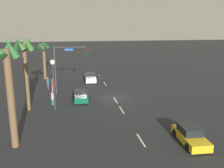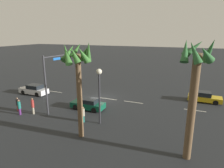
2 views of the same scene
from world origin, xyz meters
name	(u,v)px [view 1 (image 1 of 2)]	position (x,y,z in m)	size (l,w,h in m)	color
ground_plane	(114,98)	(0.00, 0.00, 0.00)	(220.00, 220.00, 0.00)	#232628
lane_stripe_1	(141,140)	(-12.42, 0.00, 0.01)	(2.46, 0.14, 0.01)	silver
lane_stripe_2	(122,110)	(-4.74, 0.00, 0.01)	(2.59, 0.14, 0.01)	silver
lane_stripe_3	(116,100)	(-1.10, 0.00, 0.01)	(2.52, 0.14, 0.01)	silver
lane_stripe_4	(105,84)	(8.05, 0.00, 0.01)	(2.36, 0.14, 0.01)	silver
lane_stripe_5	(101,77)	(13.40, 0.00, 0.01)	(2.01, 0.14, 0.01)	silver
lane_stripe_6	(100,76)	(14.21, 0.00, 0.01)	(2.49, 0.14, 0.01)	silver
car_0	(81,96)	(-0.28, 4.37, 0.62)	(4.13, 1.84, 1.34)	#0F5138
car_1	(190,135)	(-13.53, -3.84, 0.63)	(4.28, 1.95, 1.37)	gold
car_2	(90,77)	(10.24, 2.16, 0.68)	(4.51, 1.92, 1.49)	silver
traffic_signal	(66,62)	(3.00, 6.06, 4.51)	(0.82, 4.69, 6.71)	#38383D
streetlamp	(53,75)	(-3.32, 7.44, 4.04)	(0.56, 0.56, 5.71)	#2D2D33
pedestrian_0	(53,84)	(4.80, 8.08, 1.04)	(0.35, 0.35, 1.93)	#B2A58C
pedestrian_1	(53,98)	(-1.56, 7.77, 0.88)	(0.35, 0.35, 1.68)	#1E7266
pedestrian_2	(54,82)	(7.20, 8.02, 0.86)	(0.42, 0.42, 1.64)	#BF3833
pedestrian_3	(48,83)	(6.06, 8.83, 0.95)	(0.45, 0.45, 1.80)	#59266B
palm_tree_0	(25,55)	(-2.82, 10.36, 6.26)	(2.63, 2.59, 8.44)	brown
palm_tree_1	(44,51)	(13.53, 9.81, 4.95)	(2.46, 2.26, 6.85)	brown
palm_tree_2	(9,74)	(-11.75, 10.13, 5.85)	(2.39, 2.39, 8.77)	brown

